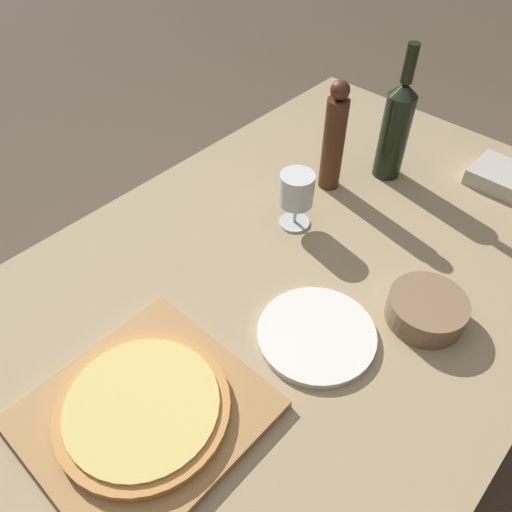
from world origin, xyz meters
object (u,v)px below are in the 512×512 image
pizza (143,407)px  pepper_mill (334,139)px  wine_bottle (396,128)px  wine_glass (297,191)px  small_bowl (426,309)px

pizza → pepper_mill: 0.74m
pizza → pepper_mill: pepper_mill is taller
pizza → wine_bottle: size_ratio=0.84×
pizza → wine_glass: wine_glass is taller
small_bowl → wine_glass: bearing=173.1°
wine_glass → wine_bottle: bearing=80.9°
pepper_mill → wine_bottle: bearing=60.0°
wine_glass → small_bowl: 0.37m
pizza → pepper_mill: bearing=102.3°
pizza → wine_bottle: bearing=95.0°
wine_bottle → wine_glass: bearing=-99.1°
pepper_mill → wine_glass: size_ratio=2.03×
wine_bottle → wine_glass: size_ratio=2.46×
pepper_mill → wine_glass: pepper_mill is taller
wine_glass → pizza: bearing=-77.0°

